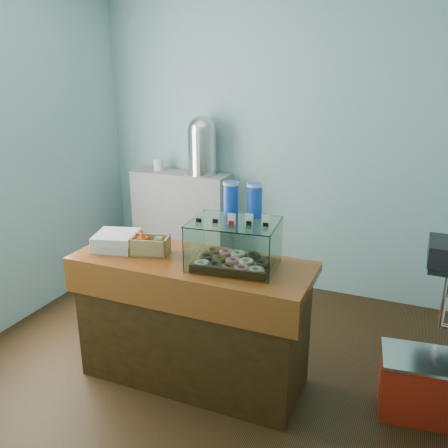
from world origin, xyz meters
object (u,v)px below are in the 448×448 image
at_px(display_case, 235,240).
at_px(red_cooler, 417,385).
at_px(coffee_urn, 202,144).
at_px(counter, 193,320).

bearing_deg(display_case, red_cooler, 2.99).
height_order(coffee_urn, red_cooler, coffee_urn).
height_order(counter, display_case, display_case).
height_order(display_case, coffee_urn, coffee_urn).
xyz_separation_m(counter, coffee_urn, (-0.66, 1.58, 0.94)).
bearing_deg(red_cooler, coffee_urn, 140.29).
height_order(counter, coffee_urn, coffee_urn).
relative_size(coffee_urn, red_cooler, 1.14).
distance_m(coffee_urn, red_cooler, 2.79).
height_order(display_case, red_cooler, display_case).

